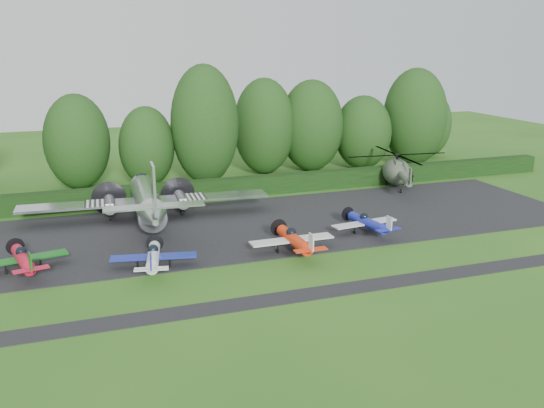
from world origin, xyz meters
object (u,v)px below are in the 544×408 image
object	(u,v)px
transport_plane	(147,201)
light_plane_blue	(367,222)
light_plane_red	(23,259)
light_plane_white	(153,257)
helicopter	(397,169)
light_plane_orange	(294,239)
sign_board	(412,172)

from	to	relation	value
transport_plane	light_plane_blue	size ratio (longest dim) A/B	3.56
light_plane_red	light_plane_white	size ratio (longest dim) A/B	1.02
transport_plane	helicopter	size ratio (longest dim) A/B	1.67
light_plane_orange	sign_board	bearing A→B (deg)	40.18
light_plane_white	transport_plane	bearing A→B (deg)	72.46
light_plane_red	helicopter	world-z (taller)	helicopter
light_plane_blue	helicopter	xyz separation A→B (m)	(11.43, 14.36, 1.07)
light_plane_orange	light_plane_white	bearing A→B (deg)	-179.27
light_plane_red	light_plane_white	distance (m)	9.43
light_plane_white	sign_board	distance (m)	38.35
transport_plane	light_plane_blue	distance (m)	20.22
sign_board	transport_plane	bearing A→B (deg)	-151.52
light_plane_blue	helicopter	bearing A→B (deg)	58.62
transport_plane	helicopter	xyz separation A→B (m)	(29.11, 4.60, -0.02)
light_plane_blue	helicopter	size ratio (longest dim) A/B	0.47
helicopter	sign_board	bearing A→B (deg)	6.74
transport_plane	light_plane_orange	xyz separation A→B (m)	(9.77, -12.27, -0.97)
helicopter	light_plane_blue	bearing A→B (deg)	-149.14
light_plane_white	light_plane_blue	distance (m)	19.25
sign_board	light_plane_red	bearing A→B (deg)	-142.07
light_plane_orange	helicopter	xyz separation A→B (m)	(19.34, 16.86, 0.96)
light_plane_white	light_plane_orange	size ratio (longest dim) A/B	0.92
light_plane_blue	helicopter	distance (m)	18.39
light_plane_orange	light_plane_blue	world-z (taller)	light_plane_orange
light_plane_white	sign_board	xyz separation A→B (m)	(33.61, 18.47, 0.18)
transport_plane	light_plane_blue	world-z (taller)	transport_plane
transport_plane	light_plane_orange	world-z (taller)	transport_plane
transport_plane	sign_board	distance (m)	32.80
sign_board	helicopter	bearing A→B (deg)	-135.04
light_plane_red	light_plane_orange	bearing A→B (deg)	4.64
light_plane_orange	sign_board	xyz separation A→B (m)	(22.43, 18.46, 0.09)
light_plane_blue	light_plane_white	bearing A→B (deg)	-165.37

